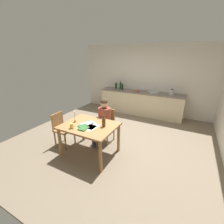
{
  "coord_description": "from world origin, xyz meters",
  "views": [
    {
      "loc": [
        1.66,
        -3.28,
        2.18
      ],
      "look_at": [
        -0.0,
        -0.13,
        0.85
      ],
      "focal_mm": 24.24,
      "sensor_mm": 36.0,
      "label": 1
    }
  ],
  "objects_px": {
    "bottle_oil": "(116,86)",
    "bottle_wine_red": "(121,86)",
    "dining_table": "(90,129)",
    "stovetop_kettle": "(172,92)",
    "teacup_on_counter": "(137,91)",
    "wine_glass_by_kettle": "(141,88)",
    "wine_glass_back_left": "(139,88)",
    "book_magazine": "(84,128)",
    "sink_unit": "(153,92)",
    "wine_glass_near_sink": "(144,88)",
    "candlestick": "(75,119)",
    "wine_bottle_on_table": "(104,122)",
    "bottle_vinegar": "(118,86)",
    "coffee_mug": "(72,126)",
    "book_cookery": "(83,126)",
    "chair_at_table": "(106,123)",
    "bottle_sauce": "(122,87)",
    "person_seated": "(103,119)",
    "mixing_bowl": "(137,90)",
    "chair_side_empty": "(62,128)"
  },
  "relations": [
    {
      "from": "bottle_oil",
      "to": "bottle_wine_red",
      "type": "height_order",
      "value": "bottle_wine_red"
    },
    {
      "from": "dining_table",
      "to": "stovetop_kettle",
      "type": "relative_size",
      "value": 5.37
    },
    {
      "from": "bottle_oil",
      "to": "teacup_on_counter",
      "type": "bearing_deg",
      "value": -13.51
    },
    {
      "from": "wine_glass_by_kettle",
      "to": "wine_glass_back_left",
      "type": "relative_size",
      "value": 1.0
    },
    {
      "from": "book_magazine",
      "to": "sink_unit",
      "type": "height_order",
      "value": "sink_unit"
    },
    {
      "from": "wine_glass_near_sink",
      "to": "stovetop_kettle",
      "type": "bearing_deg",
      "value": -8.22
    },
    {
      "from": "candlestick",
      "to": "wine_bottle_on_table",
      "type": "distance_m",
      "value": 0.72
    },
    {
      "from": "bottle_vinegar",
      "to": "sink_unit",
      "type": "bearing_deg",
      "value": 0.84
    },
    {
      "from": "coffee_mug",
      "to": "book_magazine",
      "type": "relative_size",
      "value": 0.55
    },
    {
      "from": "candlestick",
      "to": "book_cookery",
      "type": "distance_m",
      "value": 0.32
    },
    {
      "from": "book_magazine",
      "to": "sink_unit",
      "type": "bearing_deg",
      "value": 79.34
    },
    {
      "from": "candlestick",
      "to": "stovetop_kettle",
      "type": "bearing_deg",
      "value": 61.37
    },
    {
      "from": "wine_glass_by_kettle",
      "to": "chair_at_table",
      "type": "bearing_deg",
      "value": -92.83
    },
    {
      "from": "dining_table",
      "to": "bottle_sauce",
      "type": "relative_size",
      "value": 4.51
    },
    {
      "from": "wine_glass_by_kettle",
      "to": "wine_glass_near_sink",
      "type": "bearing_deg",
      "value": 0.0
    },
    {
      "from": "chair_at_table",
      "to": "bottle_oil",
      "type": "bearing_deg",
      "value": 110.7
    },
    {
      "from": "stovetop_kettle",
      "to": "wine_glass_back_left",
      "type": "bearing_deg",
      "value": 173.17
    },
    {
      "from": "candlestick",
      "to": "teacup_on_counter",
      "type": "height_order",
      "value": "candlestick"
    },
    {
      "from": "wine_bottle_on_table",
      "to": "bottle_wine_red",
      "type": "height_order",
      "value": "bottle_wine_red"
    },
    {
      "from": "book_magazine",
      "to": "bottle_wine_red",
      "type": "xyz_separation_m",
      "value": [
        -0.7,
        3.36,
        0.28
      ]
    },
    {
      "from": "teacup_on_counter",
      "to": "wine_glass_back_left",
      "type": "bearing_deg",
      "value": 98.86
    },
    {
      "from": "sink_unit",
      "to": "wine_glass_by_kettle",
      "type": "height_order",
      "value": "sink_unit"
    },
    {
      "from": "candlestick",
      "to": "wine_glass_by_kettle",
      "type": "bearing_deg",
      "value": 80.63
    },
    {
      "from": "person_seated",
      "to": "mixing_bowl",
      "type": "relative_size",
      "value": 6.06
    },
    {
      "from": "coffee_mug",
      "to": "bottle_vinegar",
      "type": "xyz_separation_m",
      "value": [
        -0.54,
        3.36,
        0.23
      ]
    },
    {
      "from": "dining_table",
      "to": "mixing_bowl",
      "type": "bearing_deg",
      "value": 89.18
    },
    {
      "from": "chair_side_empty",
      "to": "wine_glass_by_kettle",
      "type": "xyz_separation_m",
      "value": [
        1.0,
        3.23,
        0.54
      ]
    },
    {
      "from": "book_magazine",
      "to": "sink_unit",
      "type": "distance_m",
      "value": 3.36
    },
    {
      "from": "book_magazine",
      "to": "mixing_bowl",
      "type": "xyz_separation_m",
      "value": [
        0.03,
        3.27,
        0.19
      ]
    },
    {
      "from": "mixing_bowl",
      "to": "wine_glass_back_left",
      "type": "xyz_separation_m",
      "value": [
        0.01,
        0.17,
        0.06
      ]
    },
    {
      "from": "bottle_wine_red",
      "to": "sink_unit",
      "type": "bearing_deg",
      "value": -2.72
    },
    {
      "from": "person_seated",
      "to": "chair_at_table",
      "type": "bearing_deg",
      "value": 87.29
    },
    {
      "from": "chair_side_empty",
      "to": "wine_glass_back_left",
      "type": "xyz_separation_m",
      "value": [
        0.9,
        3.23,
        0.54
      ]
    },
    {
      "from": "chair_at_table",
      "to": "wine_bottle_on_table",
      "type": "xyz_separation_m",
      "value": [
        0.3,
        -0.63,
        0.36
      ]
    },
    {
      "from": "sink_unit",
      "to": "wine_glass_near_sink",
      "type": "height_order",
      "value": "sink_unit"
    },
    {
      "from": "bottle_sauce",
      "to": "wine_glass_by_kettle",
      "type": "distance_m",
      "value": 0.73
    },
    {
      "from": "bottle_wine_red",
      "to": "mixing_bowl",
      "type": "xyz_separation_m",
      "value": [
        0.73,
        -0.09,
        -0.09
      ]
    },
    {
      "from": "mixing_bowl",
      "to": "stovetop_kettle",
      "type": "bearing_deg",
      "value": 0.95
    },
    {
      "from": "bottle_oil",
      "to": "teacup_on_counter",
      "type": "distance_m",
      "value": 1.03
    },
    {
      "from": "bottle_oil",
      "to": "bottle_vinegar",
      "type": "xyz_separation_m",
      "value": [
        0.13,
        -0.11,
        0.01
      ]
    },
    {
      "from": "book_magazine",
      "to": "wine_glass_by_kettle",
      "type": "bearing_deg",
      "value": 88.38
    },
    {
      "from": "bottle_sauce",
      "to": "dining_table",
      "type": "bearing_deg",
      "value": -79.69
    },
    {
      "from": "chair_side_empty",
      "to": "wine_glass_back_left",
      "type": "height_order",
      "value": "wine_glass_back_left"
    },
    {
      "from": "bottle_oil",
      "to": "bottle_sauce",
      "type": "height_order",
      "value": "bottle_sauce"
    },
    {
      "from": "book_magazine",
      "to": "wine_glass_back_left",
      "type": "distance_m",
      "value": 3.45
    },
    {
      "from": "bottle_sauce",
      "to": "teacup_on_counter",
      "type": "height_order",
      "value": "bottle_sauce"
    },
    {
      "from": "person_seated",
      "to": "wine_bottle_on_table",
      "type": "distance_m",
      "value": 0.59
    },
    {
      "from": "book_magazine",
      "to": "teacup_on_counter",
      "type": "xyz_separation_m",
      "value": [
        0.09,
        3.14,
        0.19
      ]
    },
    {
      "from": "wine_glass_near_sink",
      "to": "candlestick",
      "type": "bearing_deg",
      "value": -101.31
    },
    {
      "from": "wine_bottle_on_table",
      "to": "bottle_oil",
      "type": "bearing_deg",
      "value": 111.7
    }
  ]
}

